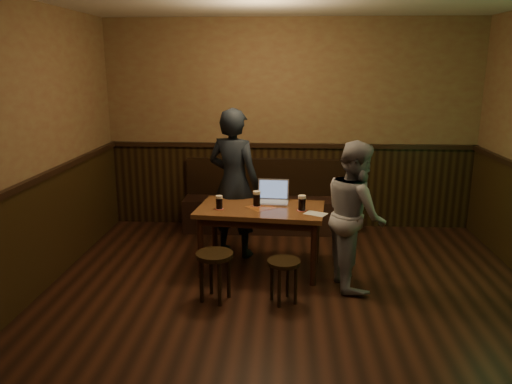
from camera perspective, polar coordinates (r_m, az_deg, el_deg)
The scene contains 12 objects.
room at distance 4.12m, azimuth 4.16°, elevation 0.23°, with size 5.04×6.04×2.84m.
bench at distance 6.80m, azimuth 1.15°, elevation -1.75°, with size 2.20×0.50×0.95m.
pub_table at distance 5.37m, azimuth 0.54°, elevation -2.74°, with size 1.41×0.90×0.72m.
stool_left at distance 4.79m, azimuth -4.74°, elevation -8.03°, with size 0.47×0.47×0.48m.
stool_right at distance 4.75m, azimuth 3.19°, elevation -8.76°, with size 0.40×0.40×0.42m.
pint_left at distance 5.28m, azimuth -4.22°, elevation -1.17°, with size 0.09×0.09×0.15m.
pint_mid at distance 5.37m, azimuth 0.08°, elevation -0.76°, with size 0.11×0.11×0.17m.
pint_right at distance 5.24m, azimuth 5.27°, elevation -1.24°, with size 0.11×0.11×0.17m.
laptop at distance 5.54m, azimuth 1.93°, elevation -0.52°, with size 0.36×0.30×0.24m.
menu at distance 5.15m, azimuth 6.83°, elevation -2.48°, with size 0.22×0.15×0.00m, color silver.
person_suit at distance 5.78m, azimuth -2.55°, elevation 1.03°, with size 0.63×0.42×1.74m, color black.
person_grey at distance 5.09m, azimuth 11.27°, elevation -2.55°, with size 0.72×0.56×1.49m, color gray.
Camera 1 is at (-0.06, -3.78, 2.21)m, focal length 35.00 mm.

